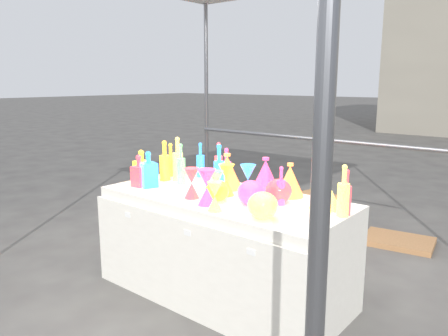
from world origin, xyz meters
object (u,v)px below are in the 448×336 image
Objects in this scene: decanter_0 at (142,165)px; globe_0 at (217,192)px; cardboard_box_closed at (319,212)px; display_table at (223,246)px; lampshade_0 at (227,171)px; bottle_0 at (171,160)px; hourglass_0 at (192,183)px.

globe_0 is (0.88, -0.09, -0.06)m from decanter_0.
decanter_0 is at bearing -97.22° from cardboard_box_closed.
display_table is 6.83× the size of lampshade_0.
bottle_0 is 0.29m from decanter_0.
display_table is at bearing 3.74° from decanter_0.
lampshade_0 is at bearing 121.68° from display_table.
lampshade_0 is at bearing 87.73° from hourglass_0.
display_table reaches higher than cardboard_box_closed.
decanter_0 is at bearing -97.92° from bottle_0.
cardboard_box_closed is 3.05× the size of globe_0.
lampshade_0 is at bearing 118.56° from globe_0.
lampshade_0 is (0.66, -0.04, -0.01)m from bottle_0.
lampshade_0 is (0.70, 0.24, 0.01)m from decanter_0.
bottle_0 is at bearing 163.38° from display_table.
display_table is 8.66× the size of hourglass_0.
cardboard_box_closed is at bearing 96.21° from globe_0.
hourglass_0 is (0.68, -0.13, -0.02)m from decanter_0.
bottle_0 reaches higher than hourglass_0.
globe_0 is at bearing -5.84° from decanter_0.
hourglass_0 is (0.64, -0.42, -0.04)m from bottle_0.
hourglass_0 reaches higher than cardboard_box_closed.
cardboard_box_closed is (-0.14, 1.77, -0.19)m from display_table.
lampshade_0 reaches higher than display_table.
hourglass_0 is at bearing -167.56° from globe_0.
bottle_0 is 1.05× the size of lampshade_0.
globe_0 reaches higher than cardboard_box_closed.
cardboard_box_closed is 1.86× the size of lampshade_0.
display_table is at bearing -76.25° from lampshade_0.
bottle_0 reaches higher than cardboard_box_closed.
bottle_0 is at bearing -99.34° from cardboard_box_closed.
cardboard_box_closed is 1.77× the size of bottle_0.
display_table is 11.19× the size of globe_0.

